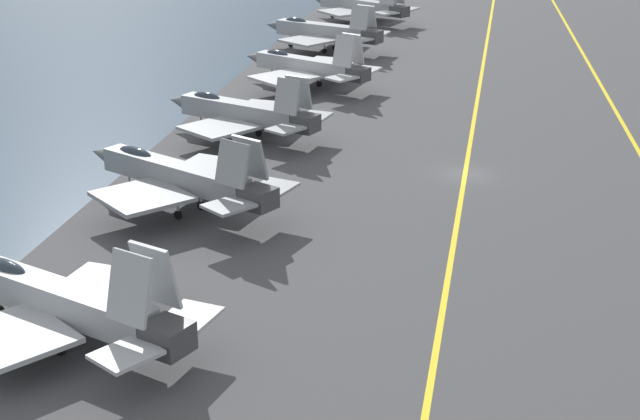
# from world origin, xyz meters

# --- Properties ---
(ground_plane) EXTENTS (2000.00, 2000.00, 0.00)m
(ground_plane) POSITION_xyz_m (0.00, 0.00, 0.00)
(ground_plane) COLOR #23384C
(carrier_deck) EXTENTS (228.70, 51.82, 0.40)m
(carrier_deck) POSITION_xyz_m (0.00, 0.00, 0.20)
(carrier_deck) COLOR #424244
(carrier_deck) RESTS_ON ground
(deck_stripe_centerline) EXTENTS (205.83, 0.36, 0.01)m
(deck_stripe_centerline) POSITION_xyz_m (0.00, 0.00, 0.40)
(deck_stripe_centerline) COLOR yellow
(deck_stripe_centerline) RESTS_ON carrier_deck
(parked_jet_third) EXTENTS (12.24, 16.89, 6.48)m
(parked_jet_third) POSITION_xyz_m (-30.57, 18.79, 2.69)
(parked_jet_third) COLOR #9EA3A8
(parked_jet_third) RESTS_ON carrier_deck
(parked_jet_fourth) EXTENTS (13.05, 16.93, 6.29)m
(parked_jet_fourth) POSITION_xyz_m (-11.77, 18.86, 3.02)
(parked_jet_fourth) COLOR gray
(parked_jet_fourth) RESTS_ON carrier_deck
(parked_jet_fifth) EXTENTS (12.74, 15.44, 5.97)m
(parked_jet_fifth) POSITION_xyz_m (6.03, 19.20, 2.67)
(parked_jet_fifth) COLOR gray
(parked_jet_fifth) RESTS_ON carrier_deck
(parked_jet_sixth) EXTENTS (13.80, 15.29, 6.10)m
(parked_jet_sixth) POSITION_xyz_m (24.47, 17.36, 2.68)
(parked_jet_sixth) COLOR #A8AAAF
(parked_jet_sixth) RESTS_ON carrier_deck
(parked_jet_seventh) EXTENTS (13.01, 16.01, 5.87)m
(parked_jet_seventh) POSITION_xyz_m (42.67, 19.11, 2.80)
(parked_jet_seventh) COLOR #93999E
(parked_jet_seventh) RESTS_ON carrier_deck
(parked_jet_eighth) EXTENTS (13.39, 16.39, 5.83)m
(parked_jet_eighth) POSITION_xyz_m (62.69, 17.81, 2.71)
(parked_jet_eighth) COLOR #93999E
(parked_jet_eighth) RESTS_ON carrier_deck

